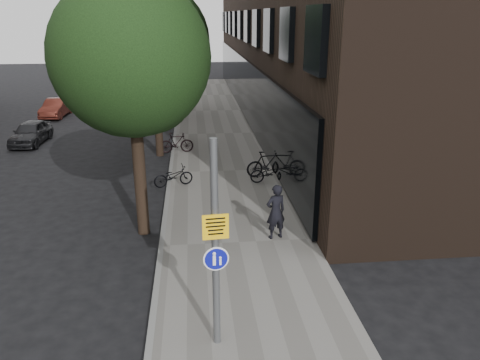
{
  "coord_description": "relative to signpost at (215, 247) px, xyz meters",
  "views": [
    {
      "loc": [
        -0.97,
        -8.88,
        6.39
      ],
      "look_at": [
        0.29,
        3.46,
        2.0
      ],
      "focal_mm": 35.0,
      "sensor_mm": 36.0,
      "label": 1
    }
  ],
  "objects": [
    {
      "name": "street_tree_near",
      "position": [
        -1.9,
        5.65,
        2.84
      ],
      "size": [
        4.4,
        4.4,
        7.5
      ],
      "color": "black",
      "rests_on": "ground"
    },
    {
      "name": "street_tree_far",
      "position": [
        -1.9,
        23.15,
        2.84
      ],
      "size": [
        5.0,
        5.0,
        7.8
      ],
      "color": "black",
      "rests_on": "ground"
    },
    {
      "name": "street_tree_mid",
      "position": [
        -1.9,
        14.15,
        2.84
      ],
      "size": [
        5.0,
        5.0,
        7.8
      ],
      "color": "black",
      "rests_on": "ground"
    },
    {
      "name": "parked_bike_facade_far",
      "position": [
        2.63,
        10.14,
        -1.62
      ],
      "size": [
        1.83,
        0.8,
        1.07
      ],
      "primitive_type": "imported",
      "rotation": [
        0.0,
        0.0,
        1.74
      ],
      "color": "black",
      "rests_on": "sidewalk"
    },
    {
      "name": "pedestrian",
      "position": [
        1.98,
        4.53,
        -1.32
      ],
      "size": [
        0.7,
        0.56,
        1.67
      ],
      "primitive_type": "imported",
      "rotation": [
        0.0,
        0.0,
        3.44
      ],
      "color": "black",
      "rests_on": "sidewalk"
    },
    {
      "name": "parked_bike_facade_near",
      "position": [
        2.63,
        9.33,
        -1.73
      ],
      "size": [
        1.64,
        0.62,
        0.85
      ],
      "primitive_type": "imported",
      "rotation": [
        0.0,
        0.0,
        1.54
      ],
      "color": "black",
      "rests_on": "sidewalk"
    },
    {
      "name": "signpost",
      "position": [
        0.0,
        0.0,
        0.0
      ],
      "size": [
        0.49,
        0.14,
        4.26
      ],
      "rotation": [
        0.0,
        0.0,
        0.09
      ],
      "color": "#595B5E",
      "rests_on": "sidewalk"
    },
    {
      "name": "parked_car_mid",
      "position": [
        -9.3,
        23.88,
        -1.68
      ],
      "size": [
        1.46,
        3.66,
        1.18
      ],
      "primitive_type": "imported",
      "rotation": [
        0.0,
        0.0,
        -0.06
      ],
      "color": "#582119",
      "rests_on": "ground"
    },
    {
      "name": "parked_bike_curb_near",
      "position": [
        -1.17,
        9.33,
        -1.75
      ],
      "size": [
        1.63,
        0.98,
        0.81
      ],
      "primitive_type": "imported",
      "rotation": [
        0.0,
        0.0,
        1.88
      ],
      "color": "black",
      "rests_on": "sidewalk"
    },
    {
      "name": "parked_car_near",
      "position": [
        -8.78,
        16.91,
        -1.67
      ],
      "size": [
        1.59,
        3.58,
        1.19
      ],
      "primitive_type": "imported",
      "rotation": [
        0.0,
        0.0,
        -0.05
      ],
      "color": "black",
      "rests_on": "ground"
    },
    {
      "name": "parked_bike_curb_far",
      "position": [
        -1.17,
        14.01,
        -1.66
      ],
      "size": [
        1.66,
        0.62,
        0.98
      ],
      "primitive_type": "imported",
      "rotation": [
        0.0,
        0.0,
        1.67
      ],
      "color": "black",
      "rests_on": "sidewalk"
    },
    {
      "name": "curb_edge",
      "position": [
        -1.37,
        11.01,
        -2.21
      ],
      "size": [
        0.15,
        60.0,
        0.13
      ],
      "primitive_type": "cube",
      "color": "slate",
      "rests_on": "ground"
    },
    {
      "name": "ground",
      "position": [
        0.63,
        1.01,
        -2.27
      ],
      "size": [
        120.0,
        120.0,
        0.0
      ],
      "primitive_type": "plane",
      "color": "black",
      "rests_on": "ground"
    },
    {
      "name": "sidewalk",
      "position": [
        0.88,
        11.01,
        -2.21
      ],
      "size": [
        4.5,
        60.0,
        0.12
      ],
      "primitive_type": "cube",
      "color": "slate",
      "rests_on": "ground"
    },
    {
      "name": "parked_car_far",
      "position": [
        -8.99,
        28.03,
        -1.73
      ],
      "size": [
        1.84,
        3.83,
        1.08
      ],
      "primitive_type": "imported",
      "rotation": [
        0.0,
        0.0,
        0.09
      ],
      "color": "black",
      "rests_on": "ground"
    }
  ]
}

